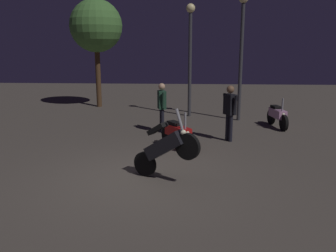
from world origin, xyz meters
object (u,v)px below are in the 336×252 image
object	(u,v)px
person_bystander_far	(162,103)
streetlamp_far	(190,45)
motorcycle_pink_parked_right	(277,115)
motorcycle_black_foreground	(165,148)
motorcycle_red_parked_left	(178,134)
person_rider_beside	(230,108)
streetlamp_near	(242,41)

from	to	relation	value
person_bystander_far	streetlamp_far	world-z (taller)	streetlamp_far
person_bystander_far	motorcycle_pink_parked_right	bearing A→B (deg)	177.53
motorcycle_black_foreground	motorcycle_red_parked_left	bearing A→B (deg)	115.25
motorcycle_pink_parked_right	person_rider_beside	xyz separation A→B (m)	(-1.95, -2.00, 0.59)
person_rider_beside	person_bystander_far	world-z (taller)	person_rider_beside
streetlamp_far	streetlamp_near	bearing A→B (deg)	-20.73
motorcycle_pink_parked_right	streetlamp_far	bearing A→B (deg)	-131.27
motorcycle_pink_parked_right	streetlamp_far	distance (m)	4.45
person_bystander_far	streetlamp_far	xyz separation A→B (m)	(0.93, 2.89, 1.91)
person_rider_beside	streetlamp_near	bearing A→B (deg)	-134.27
motorcycle_black_foreground	person_bystander_far	xyz separation A→B (m)	(-0.41, 4.46, 0.25)
streetlamp_far	motorcycle_red_parked_left	bearing A→B (deg)	-93.82
streetlamp_near	motorcycle_pink_parked_right	bearing A→B (deg)	-44.19
person_rider_beside	streetlamp_near	world-z (taller)	streetlamp_near
motorcycle_red_parked_left	motorcycle_pink_parked_right	bearing A→B (deg)	94.59
motorcycle_black_foreground	motorcycle_red_parked_left	distance (m)	2.51
motorcycle_red_parked_left	person_bystander_far	bearing A→B (deg)	161.55
motorcycle_black_foreground	streetlamp_far	world-z (taller)	streetlamp_far
person_rider_beside	person_bystander_far	distance (m)	2.38
motorcycle_pink_parked_right	motorcycle_black_foreground	bearing A→B (deg)	-44.20
motorcycle_pink_parked_right	motorcycle_red_parked_left	bearing A→B (deg)	-59.85
person_bystander_far	streetlamp_near	xyz separation A→B (m)	(2.88, 2.16, 2.06)
person_bystander_far	streetlamp_far	size ratio (longest dim) A/B	0.37
motorcycle_black_foreground	streetlamp_far	xyz separation A→B (m)	(0.53, 7.35, 2.16)
motorcycle_pink_parked_right	person_bystander_far	distance (m)	4.25
motorcycle_pink_parked_right	streetlamp_near	size ratio (longest dim) A/B	0.35
motorcycle_black_foreground	person_rider_beside	size ratio (longest dim) A/B	0.95
streetlamp_near	streetlamp_far	world-z (taller)	streetlamp_near
motorcycle_black_foreground	motorcycle_pink_parked_right	xyz separation A→B (m)	(3.69, 5.43, -0.31)
motorcycle_red_parked_left	person_rider_beside	size ratio (longest dim) A/B	0.82
motorcycle_black_foreground	motorcycle_red_parked_left	xyz separation A→B (m)	(0.20, 2.49, -0.31)
motorcycle_black_foreground	person_rider_beside	xyz separation A→B (m)	(1.74, 3.43, 0.28)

